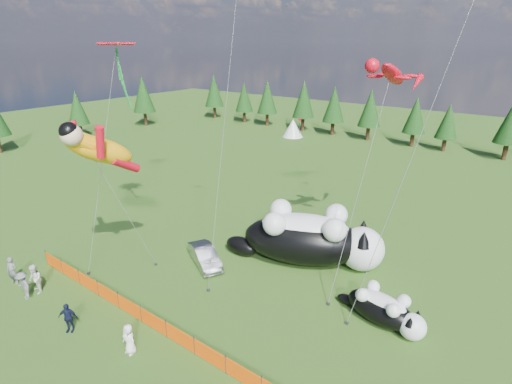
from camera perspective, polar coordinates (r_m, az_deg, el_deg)
ground at (r=24.45m, az=-8.75°, el=-15.21°), size 160.00×160.00×0.00m
safety_fence at (r=22.61m, az=-14.44°, el=-17.50°), size 22.06×0.06×1.10m
tree_line at (r=61.17m, az=22.67°, el=9.54°), size 90.00×4.00×8.00m
festival_tents at (r=55.17m, az=31.93°, el=4.11°), size 50.00×3.20×2.80m
cat_large at (r=27.24m, az=7.86°, el=-6.48°), size 10.45×6.78×3.97m
cat_small at (r=23.17m, az=17.89°, el=-15.65°), size 5.16×2.44×1.87m
car at (r=27.56m, az=-7.33°, el=-9.05°), size 4.04×3.04×1.27m
spectator_a at (r=29.40m, az=-31.48°, el=-9.59°), size 0.80×0.70×1.84m
spectator_b at (r=27.76m, az=-29.05°, el=-10.85°), size 1.01×0.75×1.86m
spectator_c at (r=23.77m, az=-25.28°, el=-15.91°), size 1.09×0.99×1.68m
spectator_d at (r=27.55m, az=-30.29°, el=-11.48°), size 1.13×0.59×1.74m
spectator_e at (r=21.39m, az=-17.67°, el=-19.38°), size 0.80×0.52×1.63m
superhero_kite at (r=24.98m, az=-21.39°, el=5.65°), size 5.08×5.42×10.66m
gecko_kite at (r=26.16m, az=18.94°, el=15.58°), size 3.19×9.81×14.24m
flower_kite at (r=28.73m, az=-19.36°, el=19.01°), size 2.74×6.44×14.90m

